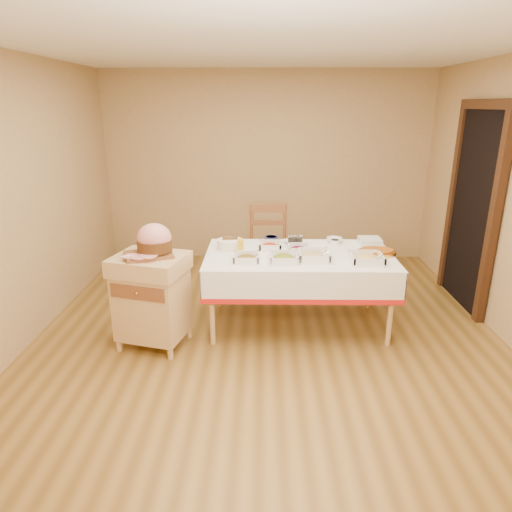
{
  "coord_description": "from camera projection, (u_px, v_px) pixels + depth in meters",
  "views": [
    {
      "loc": [
        -0.06,
        -3.93,
        2.15
      ],
      "look_at": [
        -0.12,
        0.2,
        0.77
      ],
      "focal_mm": 32.0,
      "sensor_mm": 36.0,
      "label": 1
    }
  ],
  "objects": [
    {
      "name": "dining_chair",
      "position": [
        268.0,
        248.0,
        5.38
      ],
      "size": [
        0.48,
        0.46,
        1.03
      ],
      "color": "brown",
      "rests_on": "ground"
    },
    {
      "name": "ham_on_board",
      "position": [
        154.0,
        242.0,
        4.02
      ],
      "size": [
        0.43,
        0.41,
        0.29
      ],
      "color": "brown",
      "rests_on": "butcher_cart"
    },
    {
      "name": "bowl_white_imported",
      "position": [
        291.0,
        242.0,
        4.78
      ],
      "size": [
        0.19,
        0.19,
        0.04
      ],
      "primitive_type": "imported",
      "rotation": [
        0.0,
        0.0,
        0.34
      ],
      "color": "white",
      "rests_on": "dining_table"
    },
    {
      "name": "plate_stack",
      "position": [
        370.0,
        241.0,
        4.75
      ],
      "size": [
        0.22,
        0.22,
        0.07
      ],
      "color": "white",
      "rests_on": "dining_table"
    },
    {
      "name": "mustard_bottle",
      "position": [
        241.0,
        246.0,
        4.43
      ],
      "size": [
        0.06,
        0.06,
        0.17
      ],
      "color": "gold",
      "rests_on": "dining_table"
    },
    {
      "name": "brass_platter",
      "position": [
        377.0,
        252.0,
        4.44
      ],
      "size": [
        0.38,
        0.27,
        0.05
      ],
      "color": "gold",
      "rests_on": "dining_table"
    },
    {
      "name": "serving_dish_c",
      "position": [
        314.0,
        256.0,
        4.28
      ],
      "size": [
        0.29,
        0.29,
        0.12
      ],
      "color": "white",
      "rests_on": "dining_table"
    },
    {
      "name": "serving_dish_b",
      "position": [
        284.0,
        258.0,
        4.23
      ],
      "size": [
        0.27,
        0.27,
        0.11
      ],
      "color": "white",
      "rests_on": "dining_table"
    },
    {
      "name": "preserve_jar_right",
      "position": [
        298.0,
        241.0,
        4.69
      ],
      "size": [
        0.1,
        0.1,
        0.13
      ],
      "color": "silver",
      "rests_on": "dining_table"
    },
    {
      "name": "room_shell",
      "position": [
        269.0,
        206.0,
        4.0
      ],
      "size": [
        5.0,
        5.0,
        5.0
      ],
      "color": "olive",
      "rests_on": "ground"
    },
    {
      "name": "small_bowl_mid",
      "position": [
        271.0,
        239.0,
        4.82
      ],
      "size": [
        0.14,
        0.14,
        0.06
      ],
      "color": "navy",
      "rests_on": "dining_table"
    },
    {
      "name": "serving_dish_d",
      "position": [
        367.0,
        258.0,
        4.21
      ],
      "size": [
        0.29,
        0.29,
        0.11
      ],
      "color": "white",
      "rests_on": "dining_table"
    },
    {
      "name": "butcher_cart",
      "position": [
        152.0,
        295.0,
        4.15
      ],
      "size": [
        0.73,
        0.66,
        0.87
      ],
      "color": "#D7B176",
      "rests_on": "ground"
    },
    {
      "name": "dining_table",
      "position": [
        299.0,
        269.0,
        4.5
      ],
      "size": [
        1.82,
        1.02,
        0.76
      ],
      "color": "#D7B176",
      "rests_on": "ground"
    },
    {
      "name": "serving_dish_f",
      "position": [
        299.0,
        249.0,
        4.5
      ],
      "size": [
        0.22,
        0.21,
        0.1
      ],
      "color": "white",
      "rests_on": "dining_table"
    },
    {
      "name": "bowl_small_imported",
      "position": [
        334.0,
        240.0,
        4.81
      ],
      "size": [
        0.17,
        0.17,
        0.05
      ],
      "primitive_type": "imported",
      "rotation": [
        0.0,
        0.0,
        0.04
      ],
      "color": "white",
      "rests_on": "dining_table"
    },
    {
      "name": "small_bowl_left",
      "position": [
        235.0,
        241.0,
        4.78
      ],
      "size": [
        0.11,
        0.11,
        0.05
      ],
      "color": "white",
      "rests_on": "dining_table"
    },
    {
      "name": "small_bowl_right",
      "position": [
        335.0,
        242.0,
        4.74
      ],
      "size": [
        0.1,
        0.1,
        0.05
      ],
      "color": "white",
      "rests_on": "dining_table"
    },
    {
      "name": "serving_dish_a",
      "position": [
        246.0,
        258.0,
        4.23
      ],
      "size": [
        0.24,
        0.23,
        0.1
      ],
      "color": "white",
      "rests_on": "dining_table"
    },
    {
      "name": "preserve_jar_left",
      "position": [
        292.0,
        241.0,
        4.68
      ],
      "size": [
        0.1,
        0.1,
        0.12
      ],
      "color": "silver",
      "rests_on": "dining_table"
    },
    {
      "name": "doorway",
      "position": [
        473.0,
        206.0,
        4.88
      ],
      "size": [
        0.09,
        1.1,
        2.2
      ],
      "color": "black",
      "rests_on": "ground"
    },
    {
      "name": "bread_basket",
      "position": [
        230.0,
        244.0,
        4.6
      ],
      "size": [
        0.26,
        0.26,
        0.11
      ],
      "color": "white",
      "rests_on": "dining_table"
    },
    {
      "name": "serving_dish_e",
      "position": [
        270.0,
        246.0,
        4.59
      ],
      "size": [
        0.23,
        0.22,
        0.1
      ],
      "color": "white",
      "rests_on": "dining_table"
    }
  ]
}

